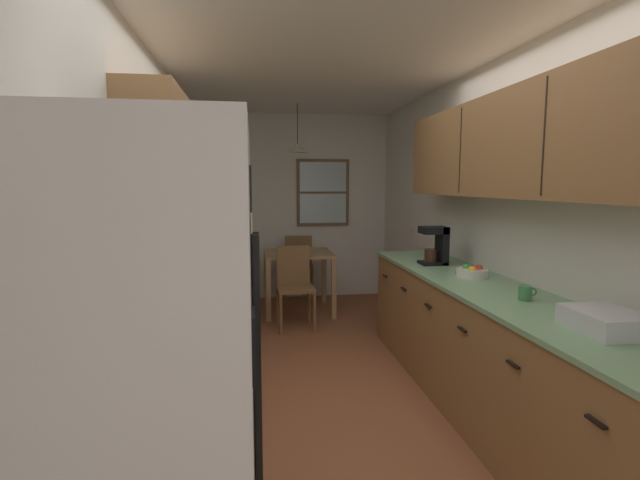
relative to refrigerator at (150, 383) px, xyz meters
name	(u,v)px	position (x,y,z in m)	size (l,w,h in m)	color
ground_plane	(323,368)	(0.94, 2.19, -0.90)	(12.00, 12.00, 0.00)	brown
wall_left	(155,224)	(-0.41, 2.19, 0.38)	(0.10, 9.00, 2.55)	silver
wall_right	(474,220)	(2.29, 2.19, 0.38)	(0.10, 9.00, 2.55)	silver
wall_back	(294,207)	(0.94, 4.84, 0.38)	(4.40, 0.10, 2.55)	silver
ceiling_slab	(323,59)	(0.94, 2.19, 1.69)	(4.40, 9.00, 0.08)	white
refrigerator	(150,383)	(0.00, 0.00, 0.00)	(0.74, 0.78, 1.80)	white
stove_range	(174,404)	(-0.05, 0.71, -0.43)	(0.66, 0.61, 1.10)	white
microwave_over_range	(140,170)	(-0.16, 0.71, 0.76)	(0.39, 0.56, 0.35)	black
counter_left	(199,334)	(-0.06, 1.89, -0.45)	(0.64, 1.76, 0.90)	olive
upper_cabinets_left	(172,151)	(-0.20, 1.84, 0.93)	(0.33, 1.84, 0.64)	olive
counter_right	(485,350)	(1.94, 1.27, -0.45)	(0.64, 3.39, 0.90)	olive
upper_cabinets_right	(518,145)	(2.08, 1.22, 0.94)	(0.33, 3.07, 0.69)	olive
dining_table	(298,262)	(0.91, 4.02, -0.27)	(0.83, 0.82, 0.75)	#A87F51
dining_chair_near	(295,283)	(0.81, 3.41, -0.40)	(0.41, 0.41, 0.90)	brown
dining_chair_far	(299,263)	(0.98, 4.64, -0.40)	(0.45, 0.45, 0.90)	brown
pendant_light	(297,148)	(0.91, 4.02, 1.13)	(0.26, 0.26, 0.58)	black
back_window	(323,193)	(1.34, 4.77, 0.58)	(0.73, 0.05, 0.92)	brown
trash_bin	(243,302)	(0.24, 3.24, -0.56)	(0.35, 0.35, 0.69)	#3F3F42
storage_canister	(187,277)	(-0.06, 1.36, 0.10)	(0.10, 0.10, 0.21)	red
dish_towel	(245,382)	(0.30, 0.86, -0.40)	(0.02, 0.16, 0.24)	silver
coffee_maker	(437,245)	(1.93, 2.14, 0.17)	(0.22, 0.18, 0.33)	black
mug_by_coffeemaker	(526,293)	(1.97, 0.87, 0.05)	(0.11, 0.08, 0.09)	#3F7F4C
fruit_bowl	(472,272)	(1.98, 1.58, 0.04)	(0.23, 0.23, 0.09)	silver
dish_rack	(606,321)	(2.00, 0.27, 0.05)	(0.28, 0.34, 0.10)	silver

